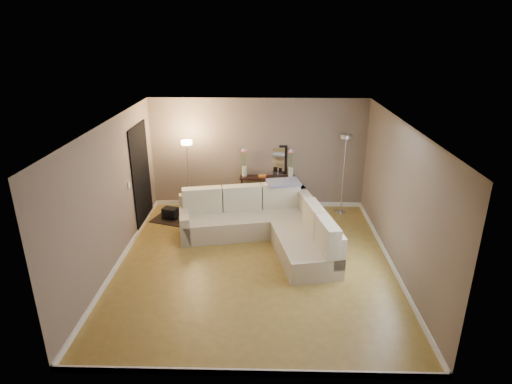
{
  "coord_description": "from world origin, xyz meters",
  "views": [
    {
      "loc": [
        0.2,
        -6.89,
        4.07
      ],
      "look_at": [
        0.0,
        0.8,
        1.1
      ],
      "focal_mm": 30.0,
      "sensor_mm": 36.0,
      "label": 1
    }
  ],
  "objects_px": {
    "sectional_sofa": "(267,224)",
    "floor_lamp_unlit": "(345,159)",
    "console_table": "(264,190)",
    "floor_lamp_lit": "(188,163)"
  },
  "relations": [
    {
      "from": "sectional_sofa",
      "to": "floor_lamp_lit",
      "type": "distance_m",
      "value": 2.35
    },
    {
      "from": "floor_lamp_lit",
      "to": "floor_lamp_unlit",
      "type": "height_order",
      "value": "floor_lamp_unlit"
    },
    {
      "from": "sectional_sofa",
      "to": "floor_lamp_unlit",
      "type": "bearing_deg",
      "value": 38.7
    },
    {
      "from": "floor_lamp_unlit",
      "to": "sectional_sofa",
      "type": "bearing_deg",
      "value": -141.3
    },
    {
      "from": "console_table",
      "to": "floor_lamp_unlit",
      "type": "distance_m",
      "value": 2.03
    },
    {
      "from": "floor_lamp_unlit",
      "to": "console_table",
      "type": "bearing_deg",
      "value": 171.27
    },
    {
      "from": "sectional_sofa",
      "to": "console_table",
      "type": "height_order",
      "value": "sectional_sofa"
    },
    {
      "from": "sectional_sofa",
      "to": "floor_lamp_unlit",
      "type": "relative_size",
      "value": 1.71
    },
    {
      "from": "floor_lamp_lit",
      "to": "floor_lamp_unlit",
      "type": "xyz_separation_m",
      "value": [
        3.51,
        0.12,
        0.1
      ]
    },
    {
      "from": "sectional_sofa",
      "to": "floor_lamp_lit",
      "type": "bearing_deg",
      "value": 144.6
    }
  ]
}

